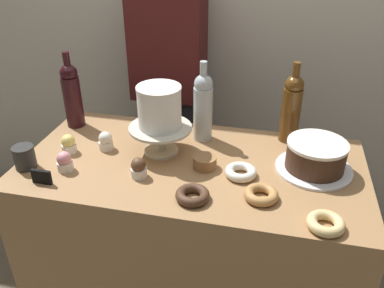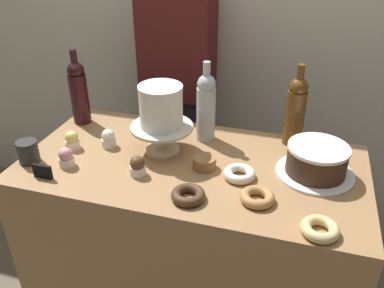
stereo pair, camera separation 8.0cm
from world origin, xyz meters
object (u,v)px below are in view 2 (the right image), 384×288
(coffee_cup_ceramic, at_px, (28,152))
(wine_bottle_clear, at_px, (207,106))
(white_layer_cake, at_px, (161,106))
(cupcake_lemon, at_px, (72,140))
(wine_bottle_amber, at_px, (296,110))
(cookie_stack, at_px, (204,163))
(cupcake_strawberry, at_px, (66,158))
(price_sign_chalkboard, at_px, (43,172))
(chocolate_round_cake, at_px, (317,159))
(donut_sugar, at_px, (239,174))
(donut_maple, at_px, (257,197))
(donut_chocolate, at_px, (188,195))
(cupcake_vanilla, at_px, (108,139))
(cupcake_chocolate, at_px, (137,166))
(cake_stand_pedestal, at_px, (162,134))
(barista_figure, at_px, (178,96))
(donut_glazed, at_px, (320,229))

(coffee_cup_ceramic, bearing_deg, wine_bottle_clear, 31.53)
(white_layer_cake, bearing_deg, cupcake_lemon, -167.12)
(wine_bottle_amber, bearing_deg, cookie_stack, -135.72)
(cupcake_lemon, height_order, cupcake_strawberry, same)
(price_sign_chalkboard, bearing_deg, cookie_stack, 23.05)
(cupcake_lemon, xyz_separation_m, price_sign_chalkboard, (0.01, -0.21, -0.01))
(chocolate_round_cake, bearing_deg, donut_sugar, -158.90)
(donut_maple, bearing_deg, donut_chocolate, -166.37)
(donut_sugar, bearing_deg, cupcake_strawberry, -170.53)
(cupcake_vanilla, bearing_deg, white_layer_cake, 6.89)
(donut_maple, bearing_deg, cupcake_lemon, 169.90)
(white_layer_cake, height_order, coffee_cup_ceramic, white_layer_cake)
(wine_bottle_clear, distance_m, price_sign_chalkboard, 0.65)
(cupcake_strawberry, height_order, cupcake_vanilla, same)
(cupcake_chocolate, bearing_deg, price_sign_chalkboard, -159.97)
(cake_stand_pedestal, distance_m, cupcake_vanilla, 0.22)
(white_layer_cake, height_order, donut_sugar, white_layer_cake)
(donut_sugar, bearing_deg, white_layer_cake, 163.29)
(wine_bottle_clear, xyz_separation_m, cupcake_vanilla, (-0.35, -0.17, -0.11))
(cupcake_strawberry, xyz_separation_m, donut_chocolate, (0.48, -0.06, -0.02))
(chocolate_round_cake, relative_size, barista_figure, 0.13)
(white_layer_cake, xyz_separation_m, cupcake_strawberry, (-0.30, -0.20, -0.16))
(coffee_cup_ceramic, bearing_deg, price_sign_chalkboard, -35.09)
(wine_bottle_clear, height_order, coffee_cup_ceramic, wine_bottle_clear)
(cake_stand_pedestal, relative_size, cupcake_chocolate, 3.20)
(cake_stand_pedestal, bearing_deg, cupcake_strawberry, -146.34)
(white_layer_cake, distance_m, donut_sugar, 0.38)
(wine_bottle_amber, height_order, coffee_cup_ceramic, wine_bottle_amber)
(wine_bottle_amber, relative_size, donut_maple, 2.91)
(wine_bottle_amber, relative_size, coffee_cup_ceramic, 3.83)
(donut_chocolate, relative_size, barista_figure, 0.07)
(cupcake_chocolate, bearing_deg, donut_glazed, -11.92)
(chocolate_round_cake, relative_size, donut_maple, 1.88)
(wine_bottle_clear, bearing_deg, donut_maple, -53.62)
(cookie_stack, bearing_deg, cupcake_lemon, -178.97)
(cupcake_lemon, bearing_deg, wine_bottle_clear, 24.86)
(cupcake_strawberry, xyz_separation_m, donut_glazed, (0.89, -0.11, -0.02))
(wine_bottle_clear, relative_size, donut_maple, 2.91)
(cookie_stack, bearing_deg, barista_figure, 115.22)
(cupcake_strawberry, relative_size, donut_maple, 0.66)
(chocolate_round_cake, distance_m, wine_bottle_clear, 0.46)
(wine_bottle_amber, distance_m, wine_bottle_clear, 0.34)
(donut_sugar, height_order, cookie_stack, cookie_stack)
(cupcake_strawberry, xyz_separation_m, donut_maple, (0.70, -0.01, -0.02))
(cupcake_vanilla, xyz_separation_m, donut_chocolate, (0.40, -0.24, -0.02))
(white_layer_cake, bearing_deg, wine_bottle_amber, 24.03)
(cupcake_chocolate, height_order, donut_glazed, cupcake_chocolate)
(donut_chocolate, xyz_separation_m, price_sign_chalkboard, (-0.52, -0.03, 0.01))
(cake_stand_pedestal, distance_m, donut_chocolate, 0.33)
(donut_glazed, bearing_deg, cake_stand_pedestal, 152.42)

